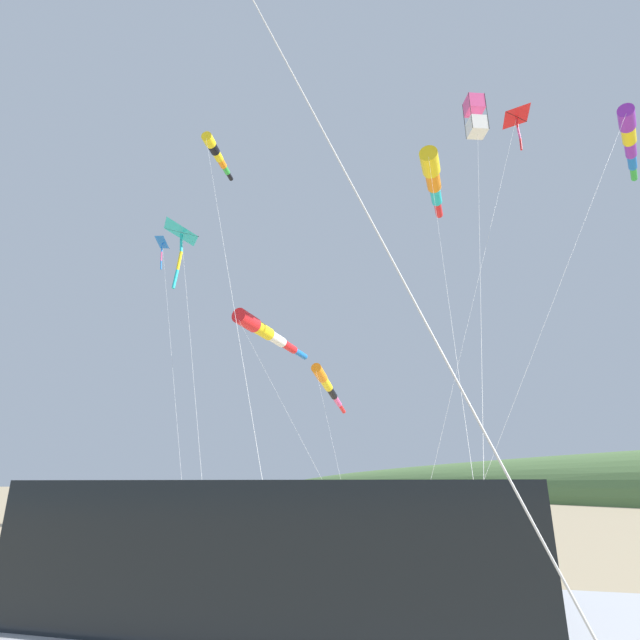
# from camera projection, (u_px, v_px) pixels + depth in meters

# --- Properties ---
(person_adult_flyer) EXTENTS (0.62, 0.60, 1.73)m
(person_adult_flyer) POSITION_uv_depth(u_px,v_px,m) (236.00, 522.00, 11.54)
(person_adult_flyer) COLOR #3D7F51
(person_adult_flyer) RESTS_ON ground_plane
(person_child_green_jacket) EXTENTS (0.59, 0.50, 1.73)m
(person_child_green_jacket) POSITION_uv_depth(u_px,v_px,m) (368.00, 529.00, 9.84)
(person_child_green_jacket) COLOR #B72833
(person_child_green_jacket) RESTS_ON ground_plane
(kite_windsock_white_trailing) EXTENTS (8.95, 16.34, 7.84)m
(kite_windsock_white_trailing) POSITION_uv_depth(u_px,v_px,m) (328.00, 386.00, 27.78)
(kite_windsock_white_trailing) COLOR orange
(kite_windsock_white_trailing) RESTS_ON ground_plane
(kite_delta_small_distant) EXTENTS (1.02, 16.21, 17.36)m
(kite_delta_small_distant) POSITION_uv_depth(u_px,v_px,m) (163.00, 243.00, 32.10)
(kite_delta_small_distant) COLOR blue
(kite_delta_small_distant) RESTS_ON ground_plane
(kite_windsock_red_high_left) EXTENTS (4.11, 19.11, 18.87)m
(kite_windsock_red_high_left) POSITION_uv_depth(u_px,v_px,m) (216.00, 153.00, 25.89)
(kite_windsock_red_high_left) COLOR yellow
(kite_windsock_red_high_left) RESTS_ON ground_plane
(kite_delta_long_streamer_right) EXTENTS (2.37, 12.26, 13.81)m
(kite_delta_long_streamer_right) POSITION_uv_depth(u_px,v_px,m) (182.00, 233.00, 23.44)
(kite_delta_long_streamer_right) COLOR #1EB7C6
(kite_delta_long_streamer_right) RESTS_ON ground_plane
(kite_windsock_teal_far_right) EXTENTS (14.95, 3.06, 15.44)m
(kite_windsock_teal_far_right) POSITION_uv_depth(u_px,v_px,m) (629.00, 138.00, 19.75)
(kite_windsock_teal_far_right) COLOR purple
(kite_windsock_teal_far_right) RESTS_ON ground_plane
(kite_delta_black_fish_shape) EXTENTS (9.47, 2.37, 18.91)m
(kite_delta_black_fish_shape) POSITION_uv_depth(u_px,v_px,m) (516.00, 117.00, 23.44)
(kite_delta_black_fish_shape) COLOR red
(kite_delta_black_fish_shape) RESTS_ON ground_plane
(kite_windsock_yellow_midlevel) EXTENTS (11.83, 13.21, 15.81)m
(kite_windsock_yellow_midlevel) POSITION_uv_depth(u_px,v_px,m) (433.00, 178.00, 22.67)
(kite_windsock_yellow_midlevel) COLOR yellow
(kite_windsock_yellow_midlevel) RESTS_ON ground_plane
(kite_box_rainbow_low_near) EXTENTS (8.33, 6.69, 16.23)m
(kite_box_rainbow_low_near) POSITION_uv_depth(u_px,v_px,m) (476.00, 116.00, 18.86)
(kite_box_rainbow_low_near) COLOR #EF4C93
(kite_box_rainbow_low_near) RESTS_ON ground_plane
(kite_windsock_striped_overhead) EXTENTS (5.60, 13.19, 9.13)m
(kite_windsock_striped_overhead) POSITION_uv_depth(u_px,v_px,m) (266.00, 333.00, 23.22)
(kite_windsock_striped_overhead) COLOR red
(kite_windsock_striped_overhead) RESTS_ON ground_plane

